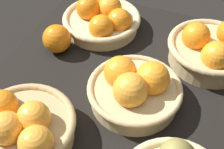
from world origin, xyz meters
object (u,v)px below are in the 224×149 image
object	(u,v)px
basket_center	(134,88)
loose_orange_front_gap	(57,39)
basket_far_left	(213,49)
basket_near_right	(23,127)
basket_near_left	(102,18)

from	to	relation	value
basket_center	loose_orange_front_gap	xyz separation A→B (cm)	(-10.06, -27.37, -0.27)
basket_center	basket_far_left	bearing A→B (deg)	144.02
basket_near_right	basket_near_left	world-z (taller)	basket_near_right
loose_orange_front_gap	basket_near_right	bearing A→B (deg)	16.07
basket_near_left	basket_center	bearing A→B (deg)	37.83
basket_near_right	basket_near_left	bearing A→B (deg)	-179.31
basket_near_right	basket_near_left	xyz separation A→B (cm)	(-44.83, -0.54, -0.58)
basket_near_right	basket_center	bearing A→B (deg)	137.00
basket_near_right	basket_far_left	size ratio (longest dim) A/B	0.97
basket_near_left	basket_center	size ratio (longest dim) A/B	1.06
basket_far_left	basket_center	bearing A→B (deg)	-35.98
basket_near_right	loose_orange_front_gap	xyz separation A→B (cm)	(-30.12, -8.67, -0.43)
basket_near_right	basket_far_left	bearing A→B (deg)	140.45
basket_far_left	loose_orange_front_gap	xyz separation A→B (cm)	(11.41, -42.96, -0.79)
basket_near_left	basket_center	world-z (taller)	basket_center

